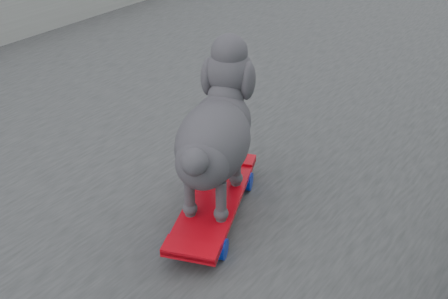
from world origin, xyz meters
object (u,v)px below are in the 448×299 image
poodle (216,131)px  car_6 (224,67)px  skateboard (214,203)px  car_2 (28,103)px  car_5 (377,40)px

poodle → car_6: poodle is taller
skateboard → car_2: skateboard is taller
car_5 → car_6: car_6 is taller
skateboard → car_5: size_ratio=0.13×
skateboard → poodle: size_ratio=1.17×
car_2 → car_5: (6.40, 11.82, 0.05)m
car_5 → car_6: size_ratio=0.83×
car_5 → car_2: bearing=-118.4°
poodle → car_2: size_ratio=0.10×
car_2 → car_5: size_ratio=1.11×
car_5 → car_6: bearing=-118.2°
poodle → car_5: poodle is taller
car_5 → poodle: bearing=-70.8°
car_2 → car_6: size_ratio=0.92×
poodle → car_5: size_ratio=0.11×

